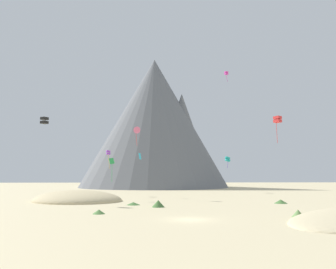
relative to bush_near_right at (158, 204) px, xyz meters
The scene contains 16 objects.
ground_plane 14.97m from the bush_near_right, 77.84° to the right, with size 400.00×400.00×0.00m, color beige.
dune_foreground_right 20.07m from the bush_near_right, 138.96° to the left, with size 18.16×16.03×4.14m, color #C6B284.
bush_near_right is the anchor object (origin of this frame).
bush_far_left 20.73m from the bush_near_right, 39.49° to the right, with size 1.48×1.48×0.88m, color #668C4C.
bush_scatter_east 11.60m from the bush_near_right, 131.49° to the right, with size 1.62×1.62×0.56m, color #568442.
bush_ridge_crest 22.22m from the bush_near_right, 15.00° to the left, with size 2.26×2.26×0.68m, color #477238.
bush_low_patch 5.68m from the bush_near_right, 135.20° to the left, with size 2.30×2.30×0.47m, color #477238.
rock_massif 92.59m from the bush_near_right, 88.96° to the left, with size 77.13×77.13×56.08m.
kite_magenta_high 55.21m from the bush_near_right, 62.61° to the left, with size 1.10×1.13×3.07m.
kite_teal_low 50.59m from the bush_near_right, 64.52° to the left, with size 1.43×1.33×3.45m.
kite_green_low 18.01m from the bush_near_right, 122.08° to the left, with size 1.20×0.71×4.72m.
kite_cyan_low 26.03m from the bush_near_right, 98.68° to the left, with size 0.65×0.90×1.50m.
kite_red_mid 33.73m from the bush_near_right, 31.47° to the left, with size 1.82×1.83×5.66m.
kite_violet_low 33.98m from the bush_near_right, 111.15° to the left, with size 1.20×1.18×4.48m.
kite_black_mid 26.30m from the bush_near_right, 157.75° to the left, with size 1.48×1.48×1.20m.
kite_rainbow_mid 24.61m from the bush_near_right, 102.25° to the left, with size 1.55×0.65×4.18m.
Camera 1 is at (-4.25, -36.91, 4.78)m, focal length 35.28 mm.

